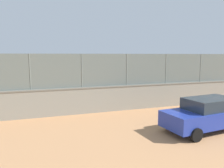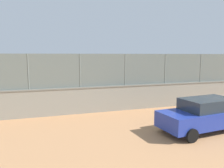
# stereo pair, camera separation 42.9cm
# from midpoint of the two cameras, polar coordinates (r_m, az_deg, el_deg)

# --- Properties ---
(ground_plane) EXTENTS (260.00, 260.00, 0.00)m
(ground_plane) POSITION_cam_midpoint_polar(r_m,az_deg,el_deg) (25.13, -6.73, -1.04)
(ground_plane) COLOR tan
(perimeter_wall) EXTENTS (28.25, 0.61, 1.71)m
(perimeter_wall) POSITION_cam_midpoint_polar(r_m,az_deg,el_deg) (15.64, 9.47, -3.15)
(perimeter_wall) COLOR gray
(perimeter_wall) RESTS_ON ground_plane
(fence_panel_on_wall) EXTENTS (27.75, 0.23, 2.13)m
(fence_panel_on_wall) POSITION_cam_midpoint_polar(r_m,az_deg,el_deg) (15.40, 9.63, 3.87)
(fence_panel_on_wall) COLOR slate
(fence_panel_on_wall) RESTS_ON perimeter_wall
(player_near_wall_returning) EXTENTS (0.75, 1.20, 1.71)m
(player_near_wall_returning) POSITION_cam_midpoint_polar(r_m,az_deg,el_deg) (21.58, -12.19, 0.14)
(player_near_wall_returning) COLOR black
(player_near_wall_returning) RESTS_ON ground_plane
(player_baseline_waiting) EXTENTS (1.27, 0.78, 1.67)m
(player_baseline_waiting) POSITION_cam_midpoint_polar(r_m,az_deg,el_deg) (25.93, -2.19, 1.47)
(player_baseline_waiting) COLOR #591919
(player_baseline_waiting) RESTS_ON ground_plane
(player_at_service_line) EXTENTS (0.90, 0.71, 1.51)m
(player_at_service_line) POSITION_cam_midpoint_polar(r_m,az_deg,el_deg) (20.62, 5.37, -0.44)
(player_at_service_line) COLOR black
(player_at_service_line) RESTS_ON ground_plane
(sports_ball) EXTENTS (0.12, 0.12, 0.12)m
(sports_ball) POSITION_cam_midpoint_polar(r_m,az_deg,el_deg) (19.33, -10.68, -3.54)
(sports_ball) COLOR orange
(sports_ball) RESTS_ON ground_plane
(spare_ball_by_wall) EXTENTS (0.11, 0.11, 0.11)m
(spare_ball_by_wall) POSITION_cam_midpoint_polar(r_m,az_deg,el_deg) (16.02, -16.27, -6.05)
(spare_ball_by_wall) COLOR #3399D8
(spare_ball_by_wall) RESTS_ON ground_plane
(courtside_bench) EXTENTS (1.60, 0.39, 0.87)m
(courtside_bench) POSITION_cam_midpoint_polar(r_m,az_deg,el_deg) (15.08, -16.83, -5.32)
(courtside_bench) COLOR #4C6B4C
(courtside_bench) RESTS_ON ground_plane
(parked_car_blue) EXTENTS (4.74, 2.34, 1.63)m
(parked_car_blue) POSITION_cam_midpoint_polar(r_m,az_deg,el_deg) (11.83, 24.12, -7.28)
(parked_car_blue) COLOR #23389E
(parked_car_blue) RESTS_ON ground_plane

